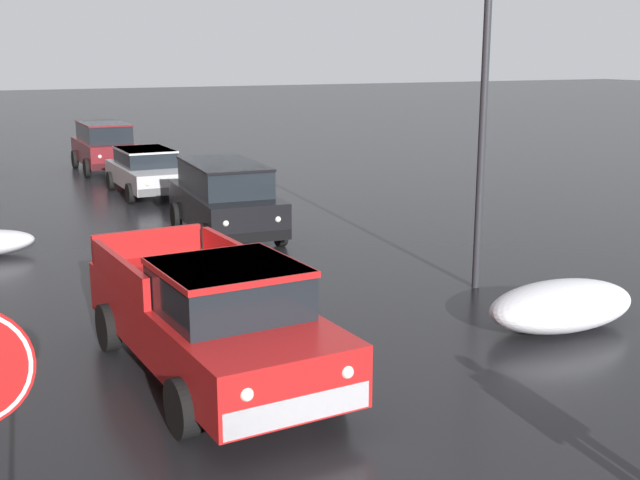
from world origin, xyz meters
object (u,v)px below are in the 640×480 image
(suv_black_parked_kerbside_close, at_px, (225,197))
(sedan_silver_parked_kerbside_mid, at_px, (147,170))
(pickup_truck_red_approaching_near_lane, at_px, (211,316))
(suv_maroon_parked_far_down_block, at_px, (105,145))
(street_lamp_post, at_px, (484,104))

(suv_black_parked_kerbside_close, height_order, sedan_silver_parked_kerbside_mid, suv_black_parked_kerbside_close)
(pickup_truck_red_approaching_near_lane, bearing_deg, sedan_silver_parked_kerbside_mid, 78.93)
(suv_maroon_parked_far_down_block, bearing_deg, sedan_silver_parked_kerbside_mid, -88.56)
(street_lamp_post, bearing_deg, suv_maroon_parked_far_down_block, 99.42)
(sedan_silver_parked_kerbside_mid, height_order, street_lamp_post, street_lamp_post)
(sedan_silver_parked_kerbside_mid, relative_size, suv_maroon_parked_far_down_block, 1.00)
(suv_maroon_parked_far_down_block, relative_size, street_lamp_post, 0.71)
(street_lamp_post, bearing_deg, sedan_silver_parked_kerbside_mid, 102.81)
(suv_black_parked_kerbside_close, relative_size, sedan_silver_parked_kerbside_mid, 1.05)
(pickup_truck_red_approaching_near_lane, xyz_separation_m, suv_maroon_parked_far_down_block, (2.80, 20.74, 0.10))
(pickup_truck_red_approaching_near_lane, xyz_separation_m, sedan_silver_parked_kerbside_mid, (2.94, 15.03, -0.13))
(suv_black_parked_kerbside_close, height_order, street_lamp_post, street_lamp_post)
(pickup_truck_red_approaching_near_lane, relative_size, sedan_silver_parked_kerbside_mid, 1.25)
(sedan_silver_parked_kerbside_mid, bearing_deg, street_lamp_post, -77.19)
(pickup_truck_red_approaching_near_lane, distance_m, sedan_silver_parked_kerbside_mid, 15.31)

